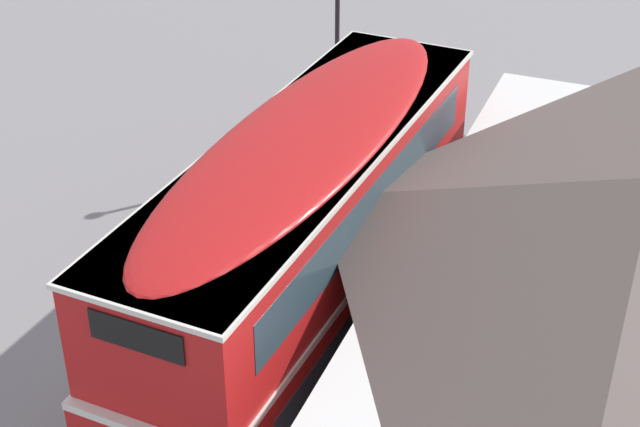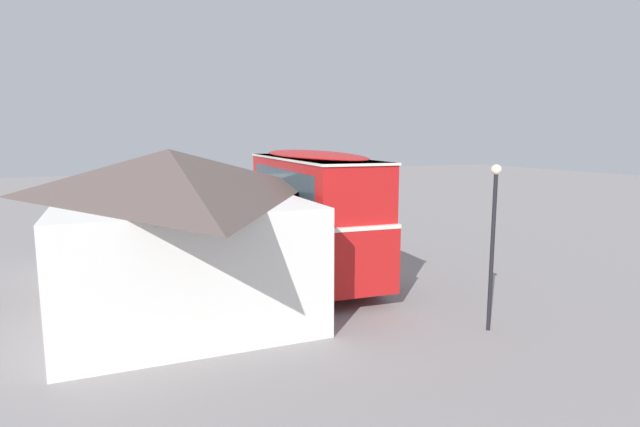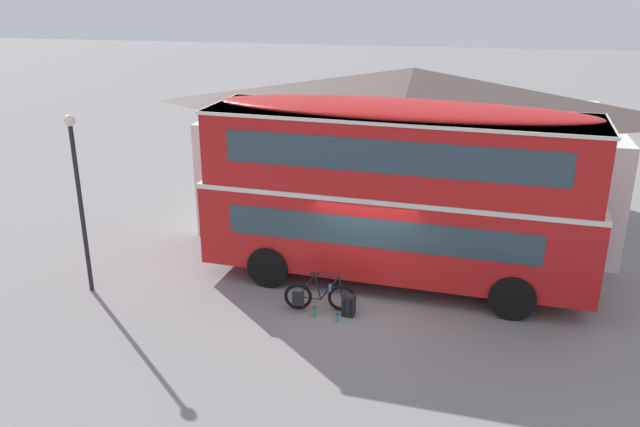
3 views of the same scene
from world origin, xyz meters
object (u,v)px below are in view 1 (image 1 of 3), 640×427
at_px(double_decker_bus, 306,243).
at_px(backpack_on_ground, 223,301).
at_px(touring_bicycle, 244,277).
at_px(water_bottle_blue_sports, 211,300).
at_px(water_bottle_green_metal, 229,284).
at_px(street_lamp, 337,54).

relative_size(double_decker_bus, backpack_on_ground, 17.44).
height_order(touring_bicycle, water_bottle_blue_sports, touring_bicycle).
bearing_deg(water_bottle_green_metal, backpack_on_ground, 15.73).
distance_m(backpack_on_ground, water_bottle_blue_sports, 0.47).
bearing_deg(double_decker_bus, touring_bicycle, -130.23).
bearing_deg(water_bottle_blue_sports, water_bottle_green_metal, 165.29).
bearing_deg(street_lamp, touring_bicycle, 0.94).
xyz_separation_m(double_decker_bus, street_lamp, (-7.57, -2.05, 0.19)).
relative_size(touring_bicycle, backpack_on_ground, 3.01).
height_order(backpack_on_ground, street_lamp, street_lamp).
relative_size(double_decker_bus, street_lamp, 2.19).
height_order(backpack_on_ground, water_bottle_blue_sports, backpack_on_ground).
xyz_separation_m(touring_bicycle, water_bottle_green_metal, (0.00, -0.33, -0.25)).
bearing_deg(double_decker_bus, street_lamp, -164.86).
xyz_separation_m(double_decker_bus, backpack_on_ground, (-0.87, -2.06, -2.35)).
bearing_deg(touring_bicycle, double_decker_bus, 49.77).
bearing_deg(street_lamp, backpack_on_ground, -0.13).
bearing_deg(touring_bicycle, water_bottle_green_metal, -89.95).
bearing_deg(touring_bicycle, street_lamp, -179.06).
bearing_deg(water_bottle_blue_sports, street_lamp, 176.60).
height_order(water_bottle_blue_sports, street_lamp, street_lamp).
distance_m(touring_bicycle, water_bottle_green_metal, 0.41).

